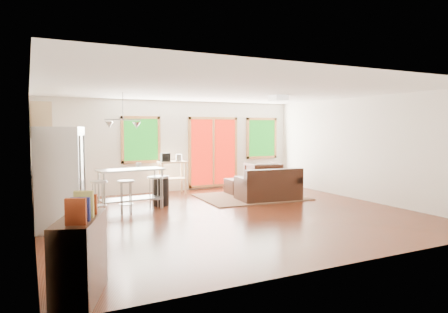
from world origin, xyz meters
name	(u,v)px	position (x,y,z in m)	size (l,w,h in m)	color
floor	(230,214)	(0.00, 0.00, -0.01)	(7.50, 7.00, 0.02)	#3B160B
ceiling	(230,90)	(0.00, 0.00, 2.61)	(7.50, 7.00, 0.02)	white
back_wall	(175,146)	(0.00, 3.51, 1.30)	(7.50, 0.02, 2.60)	silver
left_wall	(31,159)	(-3.76, 0.00, 1.30)	(0.02, 7.00, 2.60)	silver
right_wall	(363,149)	(3.76, 0.00, 1.30)	(0.02, 7.00, 2.60)	silver
front_wall	(352,167)	(0.00, -3.51, 1.30)	(7.50, 0.02, 2.60)	silver
window_left	(141,140)	(-1.00, 3.46, 1.50)	(1.10, 0.05, 1.30)	#104F0F
french_doors	(213,152)	(1.20, 3.46, 1.10)	(1.60, 0.05, 2.10)	#A21408
window_right	(262,138)	(2.90, 3.46, 1.50)	(1.10, 0.05, 1.30)	#104F0F
rug	(251,197)	(1.40, 1.55, 0.01)	(2.63, 2.02, 0.03)	#51653D
loveseat	(269,188)	(1.60, 1.00, 0.32)	(1.61, 1.02, 0.81)	black
coffee_table	(255,182)	(1.76, 1.94, 0.34)	(1.04, 0.69, 0.39)	#3B2012
armchair	(263,175)	(2.31, 2.43, 0.45)	(0.88, 0.82, 0.91)	black
ottoman	(238,187)	(1.37, 2.19, 0.21)	(0.63, 0.63, 0.42)	black
vase	(259,177)	(1.72, 1.67, 0.50)	(0.17, 0.18, 0.28)	silver
book	(274,175)	(2.15, 1.60, 0.54)	(0.21, 0.03, 0.28)	maroon
cabinets	(46,170)	(-3.49, 1.70, 0.93)	(0.64, 2.24, 2.30)	tan
refrigerator	(61,179)	(-3.30, 0.10, 0.92)	(0.90, 0.89, 1.84)	#B7BABC
island	(131,182)	(-1.77, 1.39, 0.63)	(1.49, 0.71, 0.91)	#B7BABC
cup	(139,164)	(-1.60, 1.38, 1.01)	(0.12, 0.10, 0.12)	white
bar_stool_a	(99,190)	(-2.53, 0.99, 0.55)	(0.38, 0.38, 0.74)	#B7BABC
bar_stool_b	(126,189)	(-1.99, 0.92, 0.54)	(0.36, 0.36, 0.72)	#B7BABC
bar_stool_c	(155,185)	(-1.26, 1.27, 0.54)	(0.36, 0.36, 0.72)	#B7BABC
trash_can	(161,190)	(-1.03, 1.56, 0.35)	(0.48, 0.48, 0.70)	black
kitchen_cart	(171,166)	(-0.28, 3.00, 0.78)	(0.78, 0.53, 1.14)	tan
bookshelf	(80,257)	(-3.35, -3.06, 0.45)	(0.70, 1.05, 1.15)	#3B2012
ceiling_flush	(279,98)	(1.60, 0.60, 2.53)	(0.35, 0.35, 0.12)	white
pendant_light	(123,124)	(-1.90, 1.50, 1.90)	(0.80, 0.18, 0.79)	gray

